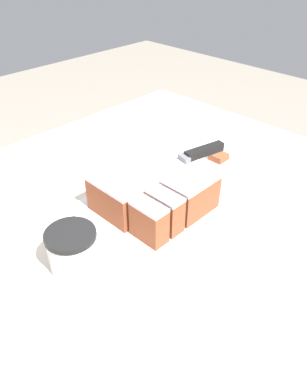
# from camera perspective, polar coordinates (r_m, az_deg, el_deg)

# --- Properties ---
(countertop) EXTENTS (1.40, 1.10, 0.92)m
(countertop) POSITION_cam_1_polar(r_m,az_deg,el_deg) (1.23, -2.87, -21.10)
(countertop) COLOR beige
(countertop) RESTS_ON ground_plane
(cake_board) EXTENTS (0.31, 0.31, 0.01)m
(cake_board) POSITION_cam_1_polar(r_m,az_deg,el_deg) (0.92, 0.00, -2.43)
(cake_board) COLOR silver
(cake_board) RESTS_ON countertop
(cake) EXTENTS (0.23, 0.22, 0.09)m
(cake) POSITION_cam_1_polar(r_m,az_deg,el_deg) (0.90, 0.01, 0.18)
(cake) COLOR #994C2D
(cake) RESTS_ON cake_board
(knife) EXTENTS (0.32, 0.10, 0.02)m
(knife) POSITION_cam_1_polar(r_m,az_deg,el_deg) (0.93, 5.66, 5.41)
(knife) COLOR silver
(knife) RESTS_ON cake
(coffee_cup) EXTENTS (0.10, 0.10, 0.09)m
(coffee_cup) POSITION_cam_1_polar(r_m,az_deg,el_deg) (0.76, -12.22, -8.64)
(coffee_cup) COLOR white
(coffee_cup) RESTS_ON countertop
(paper_napkin) EXTENTS (0.14, 0.14, 0.01)m
(paper_napkin) POSITION_cam_1_polar(r_m,az_deg,el_deg) (1.13, 9.84, 4.78)
(paper_napkin) COLOR white
(paper_napkin) RESTS_ON countertop
(brownie) EXTENTS (0.05, 0.05, 0.02)m
(brownie) POSITION_cam_1_polar(r_m,az_deg,el_deg) (1.12, 9.90, 5.32)
(brownie) COLOR #994C2D
(brownie) RESTS_ON paper_napkin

